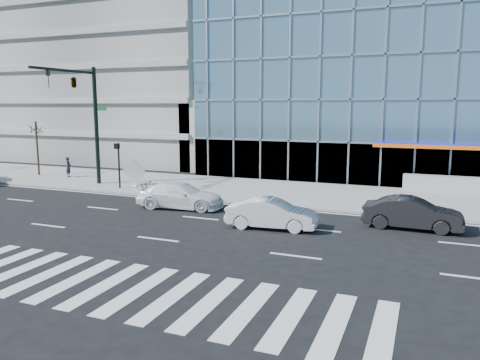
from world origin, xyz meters
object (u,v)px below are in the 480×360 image
object	(u,v)px
ped_signal_post	(118,158)
tilted_panel	(134,172)
dark_sedan	(413,213)
white_sedan	(272,214)
street_tree_near	(36,129)
pedestrian	(69,167)
white_suv	(180,195)
traffic_signal	(81,96)

from	to	relation	value
ped_signal_post	tilted_panel	xyz separation A→B (m)	(0.21, 1.42, -1.07)
ped_signal_post	dark_sedan	world-z (taller)	ped_signal_post
dark_sedan	white_sedan	bearing A→B (deg)	112.65
ped_signal_post	tilted_panel	size ratio (longest dim) A/B	2.31
white_sedan	street_tree_near	bearing A→B (deg)	64.44
white_sedan	pedestrian	xyz separation A→B (m)	(-18.95, 8.04, 0.23)
white_suv	dark_sedan	distance (m)	12.00
traffic_signal	street_tree_near	xyz separation A→B (m)	(-7.00, 2.93, -2.39)
ped_signal_post	pedestrian	world-z (taller)	ped_signal_post
white_sedan	tilted_panel	world-z (taller)	tilted_panel
ped_signal_post	traffic_signal	bearing A→B (deg)	-171.48
pedestrian	white_sedan	bearing A→B (deg)	-136.31
traffic_signal	ped_signal_post	xyz separation A→B (m)	(2.50, 0.37, -4.02)
street_tree_near	pedestrian	bearing A→B (deg)	0.76
street_tree_near	white_suv	bearing A→B (deg)	-20.01
tilted_panel	ped_signal_post	bearing A→B (deg)	-103.56
street_tree_near	white_sedan	world-z (taller)	street_tree_near
traffic_signal	dark_sedan	size ratio (longest dim) A/B	1.83
street_tree_near	white_suv	world-z (taller)	street_tree_near
pedestrian	ped_signal_post	bearing A→B (deg)	-134.96
ped_signal_post	dark_sedan	xyz separation A→B (m)	(18.41, -3.14, -1.42)
ped_signal_post	white_sedan	distance (m)	13.63
traffic_signal	ped_signal_post	distance (m)	4.75
tilted_panel	pedestrian	bearing A→B (deg)	164.90
street_tree_near	pedestrian	world-z (taller)	street_tree_near
pedestrian	tilted_panel	distance (m)	6.86
pedestrian	street_tree_near	bearing A→B (deg)	67.43
dark_sedan	pedestrian	xyz separation A→B (m)	(-24.95, 5.73, 0.20)
street_tree_near	white_suv	size ratio (longest dim) A/B	0.87
white_suv	pedestrian	bearing A→B (deg)	58.44
white_suv	dark_sedan	xyz separation A→B (m)	(12.00, 0.10, 0.02)
traffic_signal	white_suv	xyz separation A→B (m)	(8.90, -2.86, -5.46)
traffic_signal	white_sedan	bearing A→B (deg)	-18.78
white_suv	white_sedan	distance (m)	6.39
street_tree_near	white_sedan	xyz separation A→B (m)	(21.91, -8.00, -3.09)
ped_signal_post	dark_sedan	distance (m)	18.73
traffic_signal	white_suv	distance (m)	10.83
white_suv	tilted_panel	size ratio (longest dim) A/B	3.73
tilted_panel	white_suv	bearing A→B (deg)	-42.09
white_suv	white_sedan	size ratio (longest dim) A/B	1.16
street_tree_near	white_sedan	distance (m)	23.53
street_tree_near	ped_signal_post	bearing A→B (deg)	-15.06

